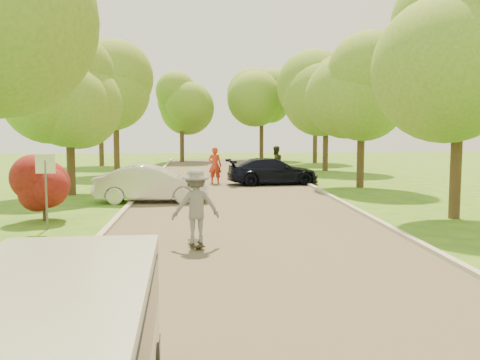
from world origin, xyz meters
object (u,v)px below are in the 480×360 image
object	(u,v)px
dark_sedan	(273,171)
person_olive	(276,163)
longboard	(196,243)
silver_sedan	(152,184)
skateboarder	(196,206)
street_sign	(46,176)
person_striped	(215,165)

from	to	relation	value
dark_sedan	person_olive	bearing A→B (deg)	-18.64
longboard	person_olive	world-z (taller)	person_olive
dark_sedan	longboard	bearing A→B (deg)	158.02
person_olive	dark_sedan	bearing A→B (deg)	49.67
person_olive	silver_sedan	bearing A→B (deg)	25.11
skateboarder	person_olive	size ratio (longest dim) A/B	0.95
street_sign	longboard	xyz separation A→B (m)	(4.30, -2.63, -1.46)
dark_sedan	skateboarder	xyz separation A→B (m)	(-3.80, -14.24, 0.35)
longboard	person_striped	distance (m)	14.84
person_striped	person_olive	xyz separation A→B (m)	(3.40, 1.57, -0.00)
street_sign	dark_sedan	bearing A→B (deg)	55.09
person_striped	street_sign	bearing A→B (deg)	83.66
street_sign	dark_sedan	world-z (taller)	street_sign
longboard	skateboarder	size ratio (longest dim) A/B	0.53
longboard	person_striped	world-z (taller)	person_striped
dark_sedan	longboard	size ratio (longest dim) A/B	4.86
silver_sedan	person_olive	size ratio (longest dim) A/B	2.30
skateboarder	dark_sedan	bearing A→B (deg)	-116.37
person_striped	person_olive	size ratio (longest dim) A/B	1.00
dark_sedan	person_olive	world-z (taller)	person_olive
skateboarder	person_olive	distance (m)	16.90
silver_sedan	skateboarder	world-z (taller)	skateboarder
dark_sedan	person_olive	size ratio (longest dim) A/B	2.47
silver_sedan	dark_sedan	bearing A→B (deg)	-41.02
silver_sedan	person_olive	world-z (taller)	person_olive
dark_sedan	skateboarder	bearing A→B (deg)	158.02
street_sign	person_striped	size ratio (longest dim) A/B	1.13
person_striped	person_olive	distance (m)	3.74
street_sign	silver_sedan	size ratio (longest dim) A/B	0.49
silver_sedan	person_striped	xyz separation A→B (m)	(2.64, 6.70, 0.23)
silver_sedan	person_olive	bearing A→B (deg)	-34.79
person_olive	street_sign	bearing A→B (deg)	29.40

